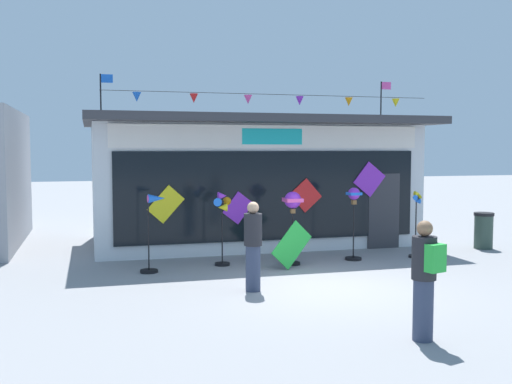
% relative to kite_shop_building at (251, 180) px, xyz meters
% --- Properties ---
extents(ground_plane, '(80.00, 80.00, 0.00)m').
position_rel_kite_shop_building_xyz_m(ground_plane, '(-0.14, -5.78, -1.78)').
color(ground_plane, gray).
extents(kite_shop_building, '(9.09, 5.08, 4.68)m').
position_rel_kite_shop_building_xyz_m(kite_shop_building, '(0.00, 0.00, 0.00)').
color(kite_shop_building, silver).
rests_on(kite_shop_building, ground_plane).
extents(wind_spinner_far_left, '(0.57, 0.39, 1.69)m').
position_rel_kite_shop_building_xyz_m(wind_spinner_far_left, '(-3.13, -3.54, -0.79)').
color(wind_spinner_far_left, black).
rests_on(wind_spinner_far_left, ground_plane).
extents(wind_spinner_left, '(0.45, 0.35, 1.69)m').
position_rel_kite_shop_building_xyz_m(wind_spinner_left, '(-1.54, -3.23, -0.61)').
color(wind_spinner_left, black).
rests_on(wind_spinner_left, ground_plane).
extents(wind_spinner_center_left, '(0.39, 0.39, 1.69)m').
position_rel_kite_shop_building_xyz_m(wind_spinner_center_left, '(0.03, -3.56, -0.43)').
color(wind_spinner_center_left, black).
rests_on(wind_spinner_center_left, ground_plane).
extents(wind_spinner_center_right, '(0.40, 0.40, 1.74)m').
position_rel_kite_shop_building_xyz_m(wind_spinner_center_right, '(1.63, -3.39, -0.56)').
color(wind_spinner_center_right, black).
rests_on(wind_spinner_center_right, ground_plane).
extents(wind_spinner_right, '(0.32, 0.32, 1.64)m').
position_rel_kite_shop_building_xyz_m(wind_spinner_right, '(3.23, -3.53, -0.88)').
color(wind_spinner_right, black).
rests_on(wind_spinner_right, ground_plane).
extents(person_near_camera, '(0.34, 0.34, 1.68)m').
position_rel_kite_shop_building_xyz_m(person_near_camera, '(-1.51, -5.74, -0.92)').
color(person_near_camera, '#333D56').
rests_on(person_near_camera, ground_plane).
extents(person_mid_plaza, '(0.37, 0.47, 1.68)m').
position_rel_kite_shop_building_xyz_m(person_mid_plaza, '(0.01, -9.17, -0.89)').
color(person_mid_plaza, '#333D56').
rests_on(person_mid_plaza, ground_plane).
extents(trash_bin, '(0.52, 0.52, 0.96)m').
position_rel_kite_shop_building_xyz_m(trash_bin, '(5.66, -2.84, -1.29)').
color(trash_bin, '#2D4238').
rests_on(trash_bin, ground_plane).
extents(display_kite_on_ground, '(1.06, 0.35, 1.06)m').
position_rel_kite_shop_building_xyz_m(display_kite_on_ground, '(-0.12, -3.94, -1.25)').
color(display_kite_on_ground, green).
rests_on(display_kite_on_ground, ground_plane).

